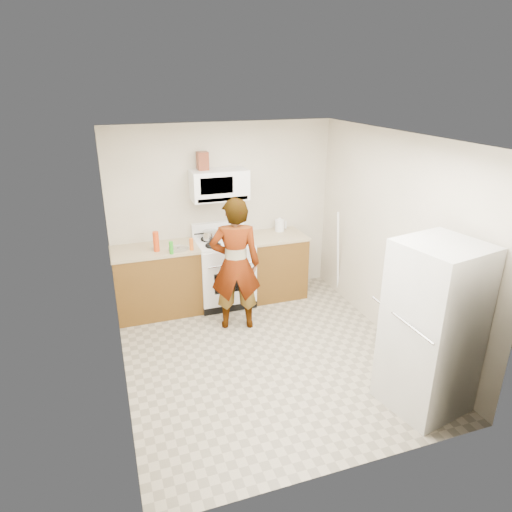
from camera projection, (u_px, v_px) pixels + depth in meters
name	position (u px, v px, depth m)	size (l,w,h in m)	color
floor	(266.00, 355.00, 5.38)	(3.60, 3.60, 0.00)	gray
back_wall	(224.00, 213.00, 6.49)	(3.20, 0.02, 2.50)	beige
right_wall	(393.00, 240.00, 5.40)	(0.02, 3.60, 2.50)	beige
cabinet_left	(157.00, 282.00, 6.21)	(1.12, 0.62, 0.90)	brown
counter_left	(155.00, 250.00, 6.04)	(1.14, 0.64, 0.04)	tan
cabinet_right	(275.00, 266.00, 6.73)	(0.80, 0.62, 0.90)	brown
counter_right	(275.00, 236.00, 6.56)	(0.82, 0.64, 0.04)	tan
gas_range	(224.00, 271.00, 6.47)	(0.76, 0.65, 1.13)	white
microwave	(219.00, 185.00, 6.14)	(0.76, 0.38, 0.40)	white
person	(235.00, 265.00, 5.70)	(0.63, 0.41, 1.73)	tan
fridge	(432.00, 328.00, 4.29)	(0.70, 0.70, 1.70)	beige
kettle	(280.00, 225.00, 6.70)	(0.14, 0.14, 0.17)	white
jug	(203.00, 161.00, 6.01)	(0.14, 0.14, 0.24)	maroon
saucepan	(210.00, 235.00, 6.31)	(0.21, 0.21, 0.11)	silver
tray	(235.00, 241.00, 6.26)	(0.25, 0.16, 0.05)	silver
bottle_spray	(156.00, 242.00, 5.90)	(0.08, 0.08, 0.26)	red
bottle_hot_sauce	(191.00, 244.00, 5.95)	(0.05, 0.05, 0.16)	#D55B17
bottle_green_cap	(171.00, 248.00, 5.82)	(0.05, 0.05, 0.17)	#24941B
pot_lid	(178.00, 249.00, 6.01)	(0.27, 0.27, 0.01)	white
broom	(338.00, 253.00, 6.61)	(0.03, 0.03, 1.33)	white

